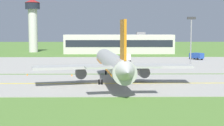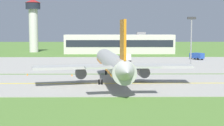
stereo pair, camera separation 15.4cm
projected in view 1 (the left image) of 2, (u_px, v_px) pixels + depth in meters
The scene contains 12 objects.
ground_plane at pixel (95, 84), 69.71m from camera, with size 500.00×500.00×0.00m, color #517A33.
taxiway_strip at pixel (95, 84), 69.71m from camera, with size 240.00×28.00×0.10m, color #9E9B93.
apron_pad at pixel (130, 63), 111.66m from camera, with size 140.00×52.00×0.10m, color #9E9B93.
taxiway_centreline at pixel (95, 83), 69.70m from camera, with size 220.00×0.60×0.01m, color yellow.
airplane_lead at pixel (112, 64), 69.89m from camera, with size 32.35×39.66×12.70m.
service_truck_baggage at pixel (197, 56), 125.90m from camera, with size 4.60×6.27×2.60m.
service_truck_catering at pixel (127, 57), 119.83m from camera, with size 2.65×6.12×2.60m.
terminal_building at pixel (119, 44), 159.64m from camera, with size 51.03×9.72×10.05m.
control_tower at pixel (33, 20), 168.43m from camera, with size 7.60×7.60×26.24m.
apron_light_mast at pixel (191, 36), 95.81m from camera, with size 2.40×0.50×14.70m.
traffic_cone_near_edge at pixel (72, 75), 80.85m from camera, with size 0.44×0.44×0.60m, color orange.
traffic_cone_mid_edge at pixel (27, 75), 81.64m from camera, with size 0.44×0.44×0.60m, color orange.
Camera 1 is at (2.36, -69.01, 10.99)m, focal length 54.51 mm.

